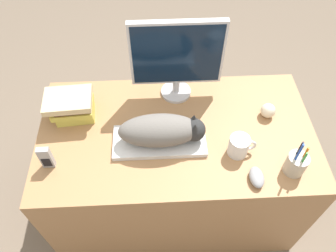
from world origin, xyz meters
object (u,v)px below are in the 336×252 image
phone (46,158)px  baseball (268,111)px  coffee_mug (239,146)px  cat (164,130)px  book_stack (72,106)px  monitor (177,57)px  pen_cup (296,164)px  keyboard (159,141)px  computer_mouse (257,177)px

phone → baseball: bearing=13.0°
coffee_mug → phone: (-0.82, -0.03, 0.01)m
cat → book_stack: size_ratio=1.70×
monitor → phone: (-0.57, -0.40, -0.18)m
pen_cup → cat: bearing=162.3°
keyboard → cat: 0.08m
phone → cat: bearing=10.9°
baseball → phone: bearing=-167.0°
book_stack → coffee_mug: bearing=-18.6°
keyboard → baseball: (0.52, 0.14, 0.02)m
pen_cup → baseball: bearing=97.4°
keyboard → monitor: (0.10, 0.31, 0.23)m
computer_mouse → keyboard: bearing=152.0°
coffee_mug → monitor: bearing=123.7°
phone → keyboard: bearing=11.4°
keyboard → computer_mouse: size_ratio=4.14×
cat → baseball: 0.52m
monitor → computer_mouse: bearing=-59.7°
pen_cup → computer_mouse: bearing=-167.1°
book_stack → baseball: bearing=-2.8°
pen_cup → book_stack: size_ratio=0.89×
keyboard → pen_cup: size_ratio=2.09×
book_stack → keyboard: bearing=-24.2°
monitor → coffee_mug: size_ratio=3.53×
computer_mouse → phone: bearing=172.5°
keyboard → coffee_mug: (0.35, -0.07, 0.04)m
monitor → phone: 0.72m
baseball → book_stack: book_stack is taller
cat → baseball: bearing=15.1°
monitor → book_stack: size_ratio=1.91×
cat → monitor: size_ratio=0.89×
phone → pen_cup: bearing=-4.2°
cat → monitor: (0.07, 0.31, 0.15)m
computer_mouse → pen_cup: size_ratio=0.50×
pen_cup → keyboard: bearing=163.0°
monitor → book_stack: monitor is taller
cat → monitor: bearing=76.5°
keyboard → baseball: bearing=14.5°
phone → book_stack: (0.07, 0.28, 0.01)m
cat → baseball: size_ratio=5.41×
computer_mouse → phone: (-0.88, 0.11, 0.04)m
cat → computer_mouse: cat is taller
pen_cup → baseball: size_ratio=2.83×
monitor → pen_cup: size_ratio=2.16×
keyboard → cat: size_ratio=1.09×
keyboard → pen_cup: 0.59m
monitor → book_stack: bearing=-166.0°
computer_mouse → baseball: (0.13, 0.35, 0.01)m
monitor → computer_mouse: (0.30, -0.52, -0.22)m
keyboard → monitor: bearing=72.7°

